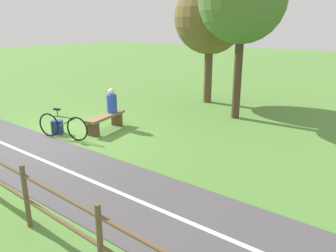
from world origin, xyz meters
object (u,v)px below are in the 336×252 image
Objects in this scene: bicycle at (63,126)px; bench at (105,120)px; tree_far_left at (210,18)px; person_seated at (112,102)px; backpack at (57,127)px.

bench is at bearing 58.38° from bicycle.
bicycle is at bearing -27.42° from bench.
tree_far_left is at bearing 67.57° from bicycle.
bicycle is 0.34× the size of tree_far_left.
person_seated is 5.65m from tree_far_left.
person_seated is at bearing -6.13° from tree_far_left.
bench is at bearing -4.96° from tree_far_left.
bicycle is at bearing -21.57° from person_seated.
bench is 1.45m from backpack.
bicycle is 7.37m from tree_far_left.
bench is 0.99× the size of bicycle.
tree_far_left is (-4.99, 0.54, 2.60)m from person_seated.
person_seated is 1.75m from bicycle.
person_seated is at bearing 151.12° from backpack.
backpack is at bearing -49.40° from bench.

